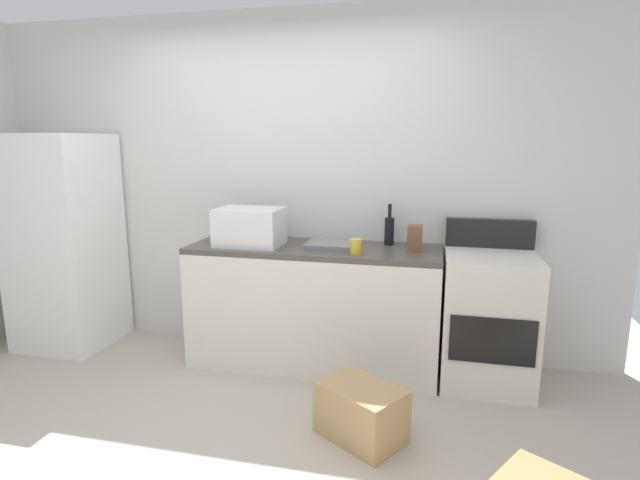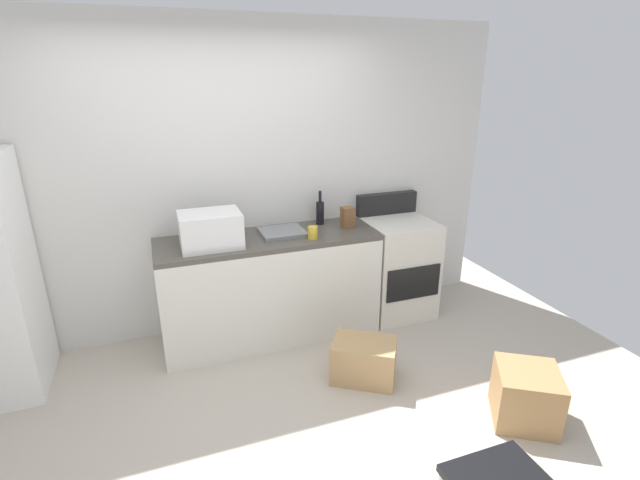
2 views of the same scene
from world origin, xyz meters
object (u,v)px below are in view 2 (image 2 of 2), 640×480
object	(u,v)px
wine_bottle	(320,212)
cardboard_box_medium	(526,396)
coffee_mug	(313,233)
stove_oven	(397,265)
knife_block	(347,217)
cardboard_box_large	(364,360)
microwave	(210,230)

from	to	relation	value
wine_bottle	cardboard_box_medium	world-z (taller)	wine_bottle
coffee_mug	cardboard_box_medium	bearing A→B (deg)	-56.73
stove_oven	wine_bottle	size ratio (longest dim) A/B	3.67
knife_block	cardboard_box_medium	bearing A→B (deg)	-70.44
wine_bottle	cardboard_box_large	distance (m)	1.35
wine_bottle	coffee_mug	size ratio (longest dim) A/B	3.00
stove_oven	cardboard_box_medium	world-z (taller)	stove_oven
wine_bottle	knife_block	distance (m)	0.26
stove_oven	cardboard_box_large	size ratio (longest dim) A/B	2.38
wine_bottle	coffee_mug	bearing A→B (deg)	-118.81
wine_bottle	coffee_mug	world-z (taller)	wine_bottle
stove_oven	microwave	bearing A→B (deg)	-177.74
wine_bottle	coffee_mug	distance (m)	0.39
microwave	wine_bottle	xyz separation A→B (m)	(0.98, 0.24, -0.03)
stove_oven	coffee_mug	bearing A→B (deg)	-169.37
microwave	knife_block	world-z (taller)	microwave
cardboard_box_medium	knife_block	bearing A→B (deg)	109.56
microwave	cardboard_box_medium	xyz separation A→B (m)	(1.75, -1.56, -0.85)
wine_bottle	microwave	bearing A→B (deg)	-166.23
cardboard_box_medium	microwave	bearing A→B (deg)	138.31
stove_oven	coffee_mug	size ratio (longest dim) A/B	11.00
coffee_mug	cardboard_box_medium	distance (m)	1.91
knife_block	cardboard_box_large	bearing A→B (deg)	-104.58
wine_bottle	stove_oven	bearing A→B (deg)	-13.94
stove_oven	wine_bottle	world-z (taller)	wine_bottle
knife_block	cardboard_box_large	xyz separation A→B (m)	(-0.23, -0.87, -0.83)
wine_bottle	cardboard_box_medium	size ratio (longest dim) A/B	0.76
cardboard_box_medium	coffee_mug	bearing A→B (deg)	123.27
microwave	stove_oven	bearing A→B (deg)	2.26
knife_block	cardboard_box_large	distance (m)	1.23
knife_block	cardboard_box_medium	size ratio (longest dim) A/B	0.46
microwave	wine_bottle	distance (m)	1.01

